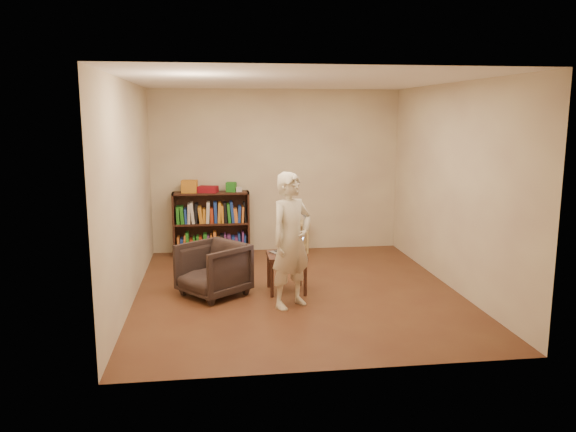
{
  "coord_description": "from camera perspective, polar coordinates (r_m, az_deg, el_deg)",
  "views": [
    {
      "loc": [
        -1.01,
        -6.74,
        2.21
      ],
      "look_at": [
        -0.07,
        0.35,
        0.91
      ],
      "focal_mm": 35.0,
      "sensor_mm": 36.0,
      "label": 1
    }
  ],
  "objects": [
    {
      "name": "wall_right",
      "position": [
        7.44,
        16.36,
        2.88
      ],
      "size": [
        0.0,
        4.5,
        4.5
      ],
      "primitive_type": "plane",
      "rotation": [
        1.57,
        0.0,
        -1.57
      ],
      "color": "beige",
      "rests_on": "floor"
    },
    {
      "name": "wall_back",
      "position": [
        9.1,
        -1.18,
        4.58
      ],
      "size": [
        4.0,
        0.0,
        4.0
      ],
      "primitive_type": "plane",
      "rotation": [
        1.57,
        0.0,
        0.0
      ],
      "color": "beige",
      "rests_on": "floor"
    },
    {
      "name": "box_yellow",
      "position": [
        8.88,
        -9.98,
        2.97
      ],
      "size": [
        0.26,
        0.2,
        0.2
      ],
      "primitive_type": "cube",
      "rotation": [
        0.0,
        0.0,
        -0.11
      ],
      "color": "#C67A22",
      "rests_on": "bookshelf"
    },
    {
      "name": "laptop",
      "position": [
        7.05,
        0.05,
        -3.35
      ],
      "size": [
        0.44,
        0.45,
        0.25
      ],
      "rotation": [
        0.0,
        0.0,
        -1.09
      ],
      "color": "#A6A6AB",
      "rests_on": "side_table"
    },
    {
      "name": "person",
      "position": [
        6.42,
        0.33,
        -2.5
      ],
      "size": [
        0.68,
        0.64,
        1.57
      ],
      "primitive_type": "imported",
      "rotation": [
        0.0,
        0.0,
        0.61
      ],
      "color": "beige",
      "rests_on": "floor"
    },
    {
      "name": "box_green",
      "position": [
        8.92,
        -5.79,
        2.96
      ],
      "size": [
        0.18,
        0.18,
        0.15
      ],
      "primitive_type": "cube",
      "rotation": [
        0.0,
        0.0,
        -0.23
      ],
      "color": "#237820",
      "rests_on": "bookshelf"
    },
    {
      "name": "stool",
      "position": [
        9.06,
        1.03,
        -1.22
      ],
      "size": [
        0.34,
        0.34,
        0.49
      ],
      "color": "tan",
      "rests_on": "floor"
    },
    {
      "name": "box_white",
      "position": [
        8.9,
        -5.07,
        2.71
      ],
      "size": [
        0.11,
        0.11,
        0.07
      ],
      "primitive_type": "cube",
      "rotation": [
        0.0,
        0.0,
        0.23
      ],
      "color": "beige",
      "rests_on": "bookshelf"
    },
    {
      "name": "ceiling",
      "position": [
        6.83,
        0.96,
        13.59
      ],
      "size": [
        4.5,
        4.5,
        0.0
      ],
      "primitive_type": "plane",
      "color": "white",
      "rests_on": "wall_back"
    },
    {
      "name": "side_table",
      "position": [
        7.04,
        -0.15,
        -4.55
      ],
      "size": [
        0.47,
        0.47,
        0.48
      ],
      "color": "black",
      "rests_on": "floor"
    },
    {
      "name": "armchair",
      "position": [
        6.98,
        -7.61,
        -5.39
      ],
      "size": [
        1.01,
        1.0,
        0.66
      ],
      "primitive_type": "imported",
      "rotation": [
        0.0,
        0.0,
        -0.89
      ],
      "color": "#2F241F",
      "rests_on": "floor"
    },
    {
      "name": "red_cloth",
      "position": [
        8.87,
        -8.13,
        2.7
      ],
      "size": [
        0.34,
        0.28,
        0.1
      ],
      "primitive_type": "cube",
      "rotation": [
        0.0,
        0.0,
        -0.25
      ],
      "color": "maroon",
      "rests_on": "bookshelf"
    },
    {
      "name": "bookshelf",
      "position": [
        9.01,
        -7.77,
        -1.1
      ],
      "size": [
        1.2,
        0.3,
        1.0
      ],
      "color": "black",
      "rests_on": "floor"
    },
    {
      "name": "floor",
      "position": [
        7.17,
        0.9,
        -7.64
      ],
      "size": [
        4.5,
        4.5,
        0.0
      ],
      "primitive_type": "plane",
      "color": "#4E2719",
      "rests_on": "ground"
    },
    {
      "name": "wall_left",
      "position": [
        6.88,
        -15.8,
        2.32
      ],
      "size": [
        0.0,
        4.5,
        4.5
      ],
      "primitive_type": "plane",
      "rotation": [
        1.57,
        0.0,
        1.57
      ],
      "color": "beige",
      "rests_on": "floor"
    }
  ]
}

